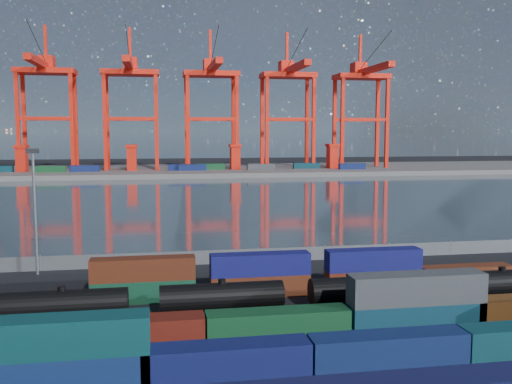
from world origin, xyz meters
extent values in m
plane|color=black|center=(0.00, 0.00, 0.00)|extent=(700.00, 700.00, 0.00)
plane|color=#303D45|center=(0.00, 105.00, 0.01)|extent=(700.00, 700.00, 0.00)
cube|color=#514F4C|center=(0.00, 210.00, 1.00)|extent=(700.00, 70.00, 2.00)
cone|color=#1E2630|center=(-200.00, 1600.00, 260.00)|extent=(1100.00, 1100.00, 520.00)
cone|color=#1E2630|center=(200.00, 1600.00, 230.00)|extent=(1040.00, 1040.00, 460.00)
cone|color=#1E2630|center=(600.00, 1600.00, 190.00)|extent=(960.00, 960.00, 380.00)
cone|color=#1E2630|center=(950.00, 1600.00, 150.00)|extent=(840.00, 840.00, 300.00)
cube|color=navy|center=(-21.30, -10.01, 1.39)|extent=(12.81, 2.61, 2.78)
cube|color=#0C3F41|center=(-21.30, -10.01, 4.16)|extent=(12.81, 2.61, 2.78)
cube|color=#101750|center=(-9.19, -10.01, 1.39)|extent=(12.81, 2.61, 2.78)
cube|color=#101F50|center=(3.80, -10.01, 1.39)|extent=(12.81, 2.61, 2.78)
cube|color=#5B170D|center=(-16.82, -2.78, 1.41)|extent=(12.98, 2.64, 2.81)
cube|color=#124422|center=(-3.67, -2.78, 1.41)|extent=(12.98, 2.64, 2.81)
cube|color=#0E3749|center=(9.60, -2.78, 1.41)|extent=(12.98, 2.64, 2.81)
cube|color=#424547|center=(9.60, -2.78, 4.22)|extent=(12.98, 2.64, 2.81)
cube|color=#114129|center=(-15.90, 11.43, 1.24)|extent=(11.44, 2.33, 2.48)
cube|color=#572211|center=(-15.90, 11.43, 3.72)|extent=(11.44, 2.33, 2.48)
cube|color=#562311|center=(-2.74, 11.43, 1.24)|extent=(11.44, 2.33, 2.48)
cube|color=navy|center=(-2.74, 11.43, 3.72)|extent=(11.44, 2.33, 2.48)
cube|color=#64210F|center=(10.91, 11.43, 1.24)|extent=(11.44, 2.33, 2.48)
cube|color=navy|center=(10.91, 11.43, 3.72)|extent=(11.44, 2.33, 2.48)
cube|color=#5F2813|center=(22.88, 11.43, 1.24)|extent=(11.44, 2.33, 2.48)
cylinder|color=black|center=(-23.44, 4.39, 2.21)|extent=(12.47, 2.78, 2.78)
cylinder|color=black|center=(-23.44, 4.39, 3.74)|extent=(0.77, 0.77, 0.48)
cube|color=black|center=(-23.44, 4.39, 0.67)|extent=(12.95, 1.92, 0.38)
cube|color=black|center=(-27.75, 4.39, 0.29)|extent=(2.40, 1.73, 0.58)
cube|color=black|center=(-19.12, 4.39, 0.29)|extent=(2.40, 1.73, 0.58)
cylinder|color=black|center=(-7.94, 4.39, 2.21)|extent=(12.47, 2.78, 2.78)
cylinder|color=black|center=(-7.94, 4.39, 3.74)|extent=(0.77, 0.77, 0.48)
cube|color=black|center=(-7.94, 4.39, 0.67)|extent=(12.95, 1.92, 0.38)
cube|color=black|center=(-12.25, 4.39, 0.29)|extent=(2.40, 1.73, 0.58)
cube|color=black|center=(-3.62, 4.39, 0.29)|extent=(2.40, 1.73, 0.58)
cylinder|color=black|center=(7.56, 4.39, 2.21)|extent=(12.47, 2.78, 2.78)
cylinder|color=black|center=(7.56, 4.39, 3.74)|extent=(0.77, 0.77, 0.48)
cube|color=black|center=(7.56, 4.39, 0.67)|extent=(12.95, 1.92, 0.38)
cube|color=black|center=(3.25, 4.39, 0.29)|extent=(2.40, 1.73, 0.58)
cube|color=black|center=(11.88, 4.39, 0.29)|extent=(2.40, 1.73, 0.58)
cylinder|color=black|center=(23.06, 4.39, 2.21)|extent=(12.47, 2.78, 2.78)
cylinder|color=black|center=(23.06, 4.39, 3.74)|extent=(0.77, 0.77, 0.48)
cube|color=black|center=(23.06, 4.39, 0.67)|extent=(12.95, 1.92, 0.38)
cube|color=black|center=(18.75, 4.39, 0.29)|extent=(2.40, 1.73, 0.58)
cube|color=#595B5E|center=(0.00, 28.00, 1.00)|extent=(160.00, 0.06, 2.00)
cylinder|color=slate|center=(-30.00, 28.00, 1.10)|extent=(0.12, 0.12, 2.20)
cylinder|color=slate|center=(-20.00, 28.00, 1.10)|extent=(0.12, 0.12, 2.20)
cylinder|color=slate|center=(-10.00, 28.00, 1.10)|extent=(0.12, 0.12, 2.20)
cylinder|color=slate|center=(0.00, 28.00, 1.10)|extent=(0.12, 0.12, 2.20)
cylinder|color=slate|center=(10.00, 28.00, 1.10)|extent=(0.12, 0.12, 2.20)
cylinder|color=slate|center=(20.00, 28.00, 1.10)|extent=(0.12, 0.12, 2.20)
cylinder|color=slate|center=(30.00, 28.00, 1.10)|extent=(0.12, 0.12, 2.20)
cylinder|color=slate|center=(40.00, 28.00, 1.10)|extent=(0.12, 0.12, 2.20)
cylinder|color=slate|center=(-30.00, 26.00, 8.00)|extent=(0.36, 0.36, 16.00)
cube|color=black|center=(-30.00, 26.00, 16.30)|extent=(1.60, 0.40, 0.60)
cube|color=red|center=(-70.76, 199.13, 22.01)|extent=(1.57, 1.57, 44.02)
cube|color=red|center=(-70.76, 210.87, 22.01)|extent=(1.57, 1.57, 44.02)
cube|color=red|center=(-49.24, 199.13, 22.01)|extent=(1.57, 1.57, 44.02)
cube|color=red|center=(-49.24, 210.87, 22.01)|extent=(1.57, 1.57, 44.02)
cube|color=red|center=(-60.00, 199.13, 24.21)|extent=(21.52, 1.37, 1.37)
cube|color=red|center=(-60.00, 210.87, 24.21)|extent=(21.52, 1.37, 1.37)
cube|color=red|center=(-60.00, 205.00, 44.02)|extent=(24.46, 13.70, 2.15)
cube|color=red|center=(-60.00, 193.26, 45.98)|extent=(2.93, 46.95, 2.45)
cube|color=red|center=(-60.00, 208.91, 48.42)|extent=(5.87, 7.83, 4.89)
cube|color=red|center=(-60.00, 206.96, 55.76)|extent=(1.17, 1.17, 15.65)
cylinder|color=black|center=(-60.00, 190.91, 52.82)|extent=(0.23, 40.26, 13.28)
cube|color=red|center=(-35.76, 199.13, 22.01)|extent=(1.57, 1.57, 44.02)
cube|color=red|center=(-35.76, 210.87, 22.01)|extent=(1.57, 1.57, 44.02)
cube|color=red|center=(-14.24, 199.13, 22.01)|extent=(1.57, 1.57, 44.02)
cube|color=red|center=(-14.24, 210.87, 22.01)|extent=(1.57, 1.57, 44.02)
cube|color=red|center=(-25.00, 199.13, 24.21)|extent=(21.52, 1.37, 1.37)
cube|color=red|center=(-25.00, 210.87, 24.21)|extent=(21.52, 1.37, 1.37)
cube|color=red|center=(-25.00, 205.00, 44.02)|extent=(24.46, 13.70, 2.15)
cube|color=red|center=(-25.00, 193.26, 45.98)|extent=(2.93, 46.95, 2.45)
cube|color=red|center=(-25.00, 208.91, 48.42)|extent=(5.87, 7.83, 4.89)
cube|color=red|center=(-25.00, 206.96, 55.76)|extent=(1.17, 1.17, 15.65)
cylinder|color=black|center=(-25.00, 190.91, 52.82)|extent=(0.23, 40.26, 13.28)
cube|color=red|center=(-0.76, 199.13, 22.01)|extent=(1.57, 1.57, 44.02)
cube|color=red|center=(-0.76, 210.87, 22.01)|extent=(1.57, 1.57, 44.02)
cube|color=red|center=(20.76, 199.13, 22.01)|extent=(1.57, 1.57, 44.02)
cube|color=red|center=(20.76, 210.87, 22.01)|extent=(1.57, 1.57, 44.02)
cube|color=red|center=(10.00, 199.13, 24.21)|extent=(21.52, 1.37, 1.37)
cube|color=red|center=(10.00, 210.87, 24.21)|extent=(21.52, 1.37, 1.37)
cube|color=red|center=(10.00, 205.00, 44.02)|extent=(24.46, 13.70, 2.15)
cube|color=red|center=(10.00, 193.26, 45.98)|extent=(2.93, 46.95, 2.45)
cube|color=red|center=(10.00, 208.91, 48.42)|extent=(5.87, 7.83, 4.89)
cube|color=red|center=(10.00, 206.96, 55.76)|extent=(1.17, 1.17, 15.65)
cylinder|color=black|center=(10.00, 190.91, 52.82)|extent=(0.23, 40.26, 13.28)
cube|color=red|center=(34.24, 199.13, 22.01)|extent=(1.57, 1.57, 44.02)
cube|color=red|center=(34.24, 210.87, 22.01)|extent=(1.57, 1.57, 44.02)
cube|color=red|center=(55.76, 199.13, 22.01)|extent=(1.57, 1.57, 44.02)
cube|color=red|center=(55.76, 210.87, 22.01)|extent=(1.57, 1.57, 44.02)
cube|color=red|center=(45.00, 199.13, 24.21)|extent=(21.52, 1.37, 1.37)
cube|color=red|center=(45.00, 210.87, 24.21)|extent=(21.52, 1.37, 1.37)
cube|color=red|center=(45.00, 205.00, 44.02)|extent=(24.46, 13.70, 2.15)
cube|color=red|center=(45.00, 193.26, 45.98)|extent=(2.93, 46.95, 2.45)
cube|color=red|center=(45.00, 208.91, 48.42)|extent=(5.87, 7.83, 4.89)
cube|color=red|center=(45.00, 206.96, 55.76)|extent=(1.17, 1.17, 15.65)
cylinder|color=black|center=(45.00, 190.91, 52.82)|extent=(0.23, 40.26, 13.28)
cube|color=red|center=(69.24, 199.13, 22.01)|extent=(1.57, 1.57, 44.02)
cube|color=red|center=(69.24, 210.87, 22.01)|extent=(1.57, 1.57, 44.02)
cube|color=red|center=(90.76, 199.13, 22.01)|extent=(1.57, 1.57, 44.02)
cube|color=red|center=(90.76, 210.87, 22.01)|extent=(1.57, 1.57, 44.02)
cube|color=red|center=(80.00, 199.13, 24.21)|extent=(21.52, 1.37, 1.37)
cube|color=red|center=(80.00, 210.87, 24.21)|extent=(21.52, 1.37, 1.37)
cube|color=red|center=(80.00, 205.00, 44.02)|extent=(24.46, 13.70, 2.15)
cube|color=red|center=(80.00, 193.26, 45.98)|extent=(2.93, 46.95, 2.45)
cube|color=red|center=(80.00, 208.91, 48.42)|extent=(5.87, 7.83, 4.89)
cube|color=red|center=(80.00, 206.96, 55.76)|extent=(1.17, 1.17, 15.65)
cylinder|color=black|center=(80.00, 190.91, 52.82)|extent=(0.23, 40.26, 13.28)
cube|color=navy|center=(0.66, 194.68, 3.30)|extent=(12.00, 2.44, 2.60)
cube|color=navy|center=(71.34, 190.93, 3.30)|extent=(12.00, 2.44, 2.60)
cube|color=navy|center=(-3.64, 196.08, 3.30)|extent=(12.00, 2.44, 2.60)
cube|color=#3F4244|center=(30.38, 192.70, 3.30)|extent=(12.00, 2.44, 2.60)
cube|color=#144C23|center=(-57.75, 194.20, 3.30)|extent=(12.00, 2.44, 2.60)
cube|color=navy|center=(-44.16, 195.53, 3.30)|extent=(12.00, 2.44, 2.60)
cube|color=#144C23|center=(9.34, 199.48, 3.30)|extent=(12.00, 2.44, 2.60)
cube|color=#0C3842|center=(52.41, 198.83, 3.30)|extent=(12.00, 2.44, 2.60)
cube|color=red|center=(-70.00, 200.00, 7.00)|extent=(4.00, 6.00, 10.00)
cube|color=red|center=(-70.00, 200.00, 12.50)|extent=(5.00, 7.00, 1.20)
cube|color=red|center=(-25.00, 200.00, 7.00)|extent=(4.00, 6.00, 10.00)
cube|color=red|center=(-25.00, 200.00, 12.50)|extent=(5.00, 7.00, 1.20)
cube|color=red|center=(20.00, 200.00, 7.00)|extent=(4.00, 6.00, 10.00)
cube|color=red|center=(20.00, 200.00, 12.50)|extent=(5.00, 7.00, 1.20)
cube|color=red|center=(65.00, 200.00, 7.00)|extent=(4.00, 6.00, 10.00)
cube|color=red|center=(65.00, 200.00, 12.50)|extent=(5.00, 7.00, 1.20)
camera|label=1|loc=(-14.12, -51.48, 18.83)|focal=40.00mm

